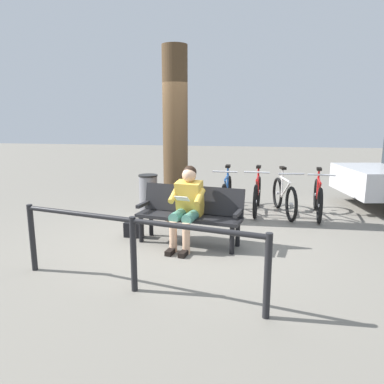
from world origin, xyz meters
TOP-DOWN VIEW (x-y plane):
  - ground_plane at (0.00, 0.00)m, footprint 40.00×40.00m
  - bench at (-0.04, 0.01)m, footprint 1.66×0.76m
  - person_reading at (-0.02, 0.18)m, footprint 0.54×0.81m
  - handbag at (0.91, -0.08)m, footprint 0.31×0.16m
  - tree_trunk at (0.46, -1.22)m, footprint 0.45×0.45m
  - litter_bin at (1.04, -1.38)m, footprint 0.37×0.37m
  - bicycle_green at (-2.21, -1.92)m, footprint 0.48×1.68m
  - bicycle_silver at (-1.57, -1.94)m, footprint 0.50×1.66m
  - bicycle_purple at (-1.05, -2.05)m, footprint 0.48×1.68m
  - bicycle_black at (-0.43, -2.02)m, footprint 0.48×1.68m
  - railing_fence at (0.29, 1.69)m, footprint 2.92×0.70m

SIDE VIEW (x-z plane):
  - ground_plane at x=0.00m, z-range 0.00..0.00m
  - handbag at x=0.91m, z-range 0.00..0.24m
  - bicycle_green at x=-2.21m, z-range -0.11..0.83m
  - bicycle_silver at x=-1.57m, z-range -0.11..0.83m
  - bicycle_purple at x=-1.05m, z-range -0.11..0.83m
  - bicycle_black at x=-0.43m, z-range -0.11..0.83m
  - litter_bin at x=1.04m, z-range 0.00..0.82m
  - bench at x=-0.04m, z-range 0.07..0.94m
  - railing_fence at x=0.29m, z-range 0.16..1.01m
  - person_reading at x=-0.02m, z-range 0.06..1.27m
  - tree_trunk at x=0.46m, z-range 0.00..3.14m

